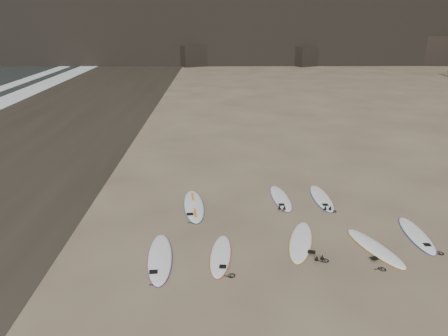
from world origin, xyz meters
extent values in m
plane|color=#897559|center=(0.00, 0.00, 0.00)|extent=(240.00, 240.00, 0.00)
cube|color=#383026|center=(-13.00, 10.00, 0.00)|extent=(12.00, 200.00, 0.01)
cube|color=black|center=(8.00, 45.00, 1.16)|extent=(4.23, 4.46, 2.33)
cube|color=black|center=(25.00, 46.00, 1.80)|extent=(5.95, 5.19, 3.59)
cube|color=black|center=(-6.00, 45.00, 1.25)|extent=(4.49, 4.76, 2.49)
ellipsoid|color=white|center=(-4.20, -0.93, 0.05)|extent=(0.88, 2.67, 0.09)
ellipsoid|color=white|center=(-2.58, -0.80, 0.04)|extent=(0.71, 2.26, 0.08)
ellipsoid|color=white|center=(-0.27, -0.07, 0.04)|extent=(1.21, 2.55, 0.09)
ellipsoid|color=white|center=(1.74, -0.47, 0.04)|extent=(1.35, 2.42, 0.09)
ellipsoid|color=white|center=(3.23, 0.27, 0.04)|extent=(0.61, 2.34, 0.08)
ellipsoid|color=white|center=(-3.47, 2.42, 0.05)|extent=(0.95, 2.74, 0.10)
ellipsoid|color=white|center=(-0.42, 3.04, 0.04)|extent=(0.77, 2.34, 0.08)
ellipsoid|color=white|center=(1.03, 3.03, 0.04)|extent=(0.65, 2.39, 0.09)
camera|label=1|loc=(-2.63, -11.14, 6.22)|focal=35.00mm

